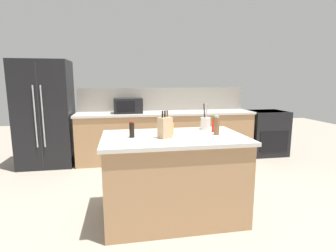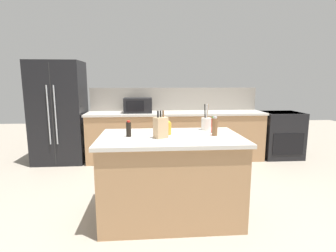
% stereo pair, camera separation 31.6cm
% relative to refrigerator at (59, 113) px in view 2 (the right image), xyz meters
% --- Properties ---
extents(ground_plane, '(14.00, 14.00, 0.00)m').
position_rel_refrigerator_xyz_m(ground_plane, '(1.91, -2.25, -0.95)').
color(ground_plane, gray).
extents(back_counter_run, '(3.41, 0.66, 0.94)m').
position_rel_refrigerator_xyz_m(back_counter_run, '(2.21, -0.05, -0.48)').
color(back_counter_run, '#A87C54').
rests_on(back_counter_run, ground_plane).
extents(wall_backsplash, '(3.37, 0.03, 0.46)m').
position_rel_refrigerator_xyz_m(wall_backsplash, '(2.21, 0.27, 0.22)').
color(wall_backsplash, gray).
rests_on(wall_backsplash, back_counter_run).
extents(kitchen_island, '(1.56, 0.96, 0.94)m').
position_rel_refrigerator_xyz_m(kitchen_island, '(1.91, -2.25, -0.48)').
color(kitchen_island, '#A87C54').
rests_on(kitchen_island, ground_plane).
extents(refrigerator, '(0.93, 0.75, 1.90)m').
position_rel_refrigerator_xyz_m(refrigerator, '(0.00, 0.00, 0.00)').
color(refrigerator, black).
rests_on(refrigerator, ground_plane).
extents(range_oven, '(0.76, 0.65, 0.92)m').
position_rel_refrigerator_xyz_m(range_oven, '(4.34, -0.05, -0.48)').
color(range_oven, black).
rests_on(range_oven, ground_plane).
extents(microwave, '(0.52, 0.39, 0.28)m').
position_rel_refrigerator_xyz_m(microwave, '(1.48, -0.05, 0.13)').
color(microwave, black).
rests_on(microwave, back_counter_run).
extents(knife_block, '(0.16, 0.15, 0.29)m').
position_rel_refrigerator_xyz_m(knife_block, '(1.80, -2.34, 0.11)').
color(knife_block, tan).
rests_on(knife_block, kitchen_island).
extents(utensil_crock, '(0.12, 0.12, 0.32)m').
position_rel_refrigerator_xyz_m(utensil_crock, '(2.38, -1.93, 0.07)').
color(utensil_crock, beige).
rests_on(utensil_crock, kitchen_island).
extents(soy_sauce_bottle, '(0.05, 0.05, 0.18)m').
position_rel_refrigerator_xyz_m(soy_sauce_bottle, '(1.46, -2.25, 0.08)').
color(soy_sauce_bottle, black).
rests_on(soy_sauce_bottle, kitchen_island).
extents(hot_sauce_bottle, '(0.05, 0.05, 0.18)m').
position_rel_refrigerator_xyz_m(hot_sauce_bottle, '(2.42, -2.11, 0.08)').
color(hot_sauce_bottle, red).
rests_on(hot_sauce_bottle, kitchen_island).
extents(honey_jar, '(0.08, 0.08, 0.15)m').
position_rel_refrigerator_xyz_m(honey_jar, '(1.89, -2.17, 0.06)').
color(honey_jar, gold).
rests_on(honey_jar, kitchen_island).
extents(pepper_grinder, '(0.06, 0.06, 0.22)m').
position_rel_refrigerator_xyz_m(pepper_grinder, '(2.40, -2.27, 0.09)').
color(pepper_grinder, brown).
rests_on(pepper_grinder, kitchen_island).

